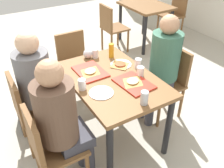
% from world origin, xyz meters
% --- Properties ---
extents(ground_plane, '(10.00, 10.00, 0.02)m').
position_xyz_m(ground_plane, '(0.00, 0.00, -0.01)').
color(ground_plane, '#B2AD9E').
extents(main_table, '(1.14, 0.77, 0.75)m').
position_xyz_m(main_table, '(0.00, 0.00, 0.65)').
color(main_table, brown).
rests_on(main_table, ground_plane).
extents(chair_near_left, '(0.40, 0.40, 0.85)m').
position_xyz_m(chair_near_left, '(-0.29, -0.77, 0.50)').
color(chair_near_left, brown).
rests_on(chair_near_left, ground_plane).
extents(chair_near_right, '(0.40, 0.40, 0.85)m').
position_xyz_m(chair_near_right, '(0.29, -0.77, 0.50)').
color(chair_near_right, brown).
rests_on(chair_near_right, ground_plane).
extents(chair_far_side, '(0.40, 0.40, 0.85)m').
position_xyz_m(chair_far_side, '(0.00, 0.77, 0.50)').
color(chair_far_side, brown).
rests_on(chair_far_side, ground_plane).
extents(chair_left_end, '(0.40, 0.40, 0.85)m').
position_xyz_m(chair_left_end, '(-0.96, 0.00, 0.50)').
color(chair_left_end, brown).
rests_on(chair_left_end, ground_plane).
extents(person_in_red, '(0.32, 0.42, 1.26)m').
position_xyz_m(person_in_red, '(-0.29, -0.63, 0.74)').
color(person_in_red, '#383842').
rests_on(person_in_red, ground_plane).
extents(person_in_brown_jacket, '(0.32, 0.42, 1.26)m').
position_xyz_m(person_in_brown_jacket, '(0.29, -0.63, 0.74)').
color(person_in_brown_jacket, '#383842').
rests_on(person_in_brown_jacket, ground_plane).
extents(person_far_side, '(0.32, 0.42, 1.26)m').
position_xyz_m(person_far_side, '(-0.00, 0.63, 0.74)').
color(person_far_side, '#383842').
rests_on(person_far_side, ground_plane).
extents(tray_red_near, '(0.36, 0.27, 0.02)m').
position_xyz_m(tray_red_near, '(-0.20, -0.14, 0.76)').
color(tray_red_near, red).
rests_on(tray_red_near, main_table).
extents(tray_red_far, '(0.38, 0.29, 0.02)m').
position_xyz_m(tray_red_far, '(0.20, 0.12, 0.76)').
color(tray_red_far, red).
rests_on(tray_red_far, main_table).
extents(paper_plate_center, '(0.22, 0.22, 0.01)m').
position_xyz_m(paper_plate_center, '(-0.17, 0.21, 0.76)').
color(paper_plate_center, white).
rests_on(paper_plate_center, main_table).
extents(paper_plate_near_edge, '(0.22, 0.22, 0.01)m').
position_xyz_m(paper_plate_near_edge, '(0.17, -0.21, 0.76)').
color(paper_plate_near_edge, white).
rests_on(paper_plate_near_edge, main_table).
extents(pizza_slice_a, '(0.24, 0.25, 0.02)m').
position_xyz_m(pizza_slice_a, '(-0.17, -0.15, 0.78)').
color(pizza_slice_a, '#C68C47').
rests_on(pizza_slice_a, tray_red_near).
extents(pizza_slice_b, '(0.22, 0.24, 0.02)m').
position_xyz_m(pizza_slice_b, '(0.19, 0.11, 0.78)').
color(pizza_slice_b, '#C68C47').
rests_on(pizza_slice_b, tray_red_far).
extents(pizza_slice_c, '(0.19, 0.18, 0.02)m').
position_xyz_m(pizza_slice_c, '(-0.16, 0.19, 0.77)').
color(pizza_slice_c, '#C68C47').
rests_on(pizza_slice_c, paper_plate_center).
extents(plastic_cup_a, '(0.07, 0.07, 0.10)m').
position_xyz_m(plastic_cup_a, '(-0.03, 0.33, 0.80)').
color(plastic_cup_a, white).
rests_on(plastic_cup_a, main_table).
extents(plastic_cup_b, '(0.07, 0.07, 0.10)m').
position_xyz_m(plastic_cup_b, '(0.03, -0.33, 0.80)').
color(plastic_cup_b, white).
rests_on(plastic_cup_b, main_table).
extents(plastic_cup_c, '(0.07, 0.07, 0.10)m').
position_xyz_m(plastic_cup_c, '(-0.46, 0.06, 0.80)').
color(plastic_cup_c, white).
rests_on(plastic_cup_c, main_table).
extents(plastic_cup_d, '(0.07, 0.07, 0.10)m').
position_xyz_m(plastic_cup_d, '(0.11, 0.25, 0.80)').
color(plastic_cup_d, white).
rests_on(plastic_cup_d, main_table).
extents(soda_can, '(0.07, 0.07, 0.12)m').
position_xyz_m(soda_can, '(0.49, 0.02, 0.81)').
color(soda_can, '#B7BCC6').
rests_on(soda_can, main_table).
extents(condiment_bottle, '(0.06, 0.06, 0.16)m').
position_xyz_m(condiment_bottle, '(-0.37, 0.21, 0.83)').
color(condiment_bottle, orange).
rests_on(condiment_bottle, main_table).
extents(foil_bundle, '(0.10, 0.10, 0.10)m').
position_xyz_m(foil_bundle, '(-0.49, -0.02, 0.80)').
color(foil_bundle, silver).
rests_on(foil_bundle, main_table).
extents(handbag, '(0.33, 0.18, 0.28)m').
position_xyz_m(handbag, '(-0.64, -0.79, 0.14)').
color(handbag, black).
rests_on(handbag, ground_plane).
extents(background_table, '(0.90, 0.70, 0.75)m').
position_xyz_m(background_table, '(-1.80, 1.79, 0.62)').
color(background_table, brown).
rests_on(background_table, ground_plane).
extents(background_chair_near, '(0.40, 0.40, 0.85)m').
position_xyz_m(background_chair_near, '(-1.80, 1.05, 0.50)').
color(background_chair_near, brown).
rests_on(background_chair_near, ground_plane).
extents(background_chair_far, '(0.40, 0.40, 0.85)m').
position_xyz_m(background_chair_far, '(-1.80, 2.52, 0.50)').
color(background_chair_far, brown).
rests_on(background_chair_far, ground_plane).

